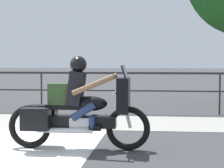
{
  "coord_description": "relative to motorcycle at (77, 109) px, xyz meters",
  "views": [
    {
      "loc": [
        3.43,
        -7.19,
        1.59
      ],
      "look_at": [
        2.48,
        1.5,
        1.07
      ],
      "focal_mm": 70.0,
      "sensor_mm": 36.0,
      "label": 1
    }
  ],
  "objects": [
    {
      "name": "sidewalk_band",
      "position": [
        -2.0,
        3.17,
        -0.71
      ],
      "size": [
        44.0,
        2.4,
        0.01
      ],
      "primitive_type": "cube",
      "color": "#99968E",
      "rests_on": "ground"
    },
    {
      "name": "fence_railing",
      "position": [
        -2.0,
        4.97,
        0.22
      ],
      "size": [
        36.0,
        0.05,
        1.19
      ],
      "color": "#232326",
      "rests_on": "ground"
    },
    {
      "name": "motorcycle",
      "position": [
        0.0,
        0.0,
        0.0
      ],
      "size": [
        2.5,
        0.76,
        1.63
      ],
      "rotation": [
        0.0,
        0.0,
        -0.07
      ],
      "color": "black",
      "rests_on": "ground"
    }
  ]
}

